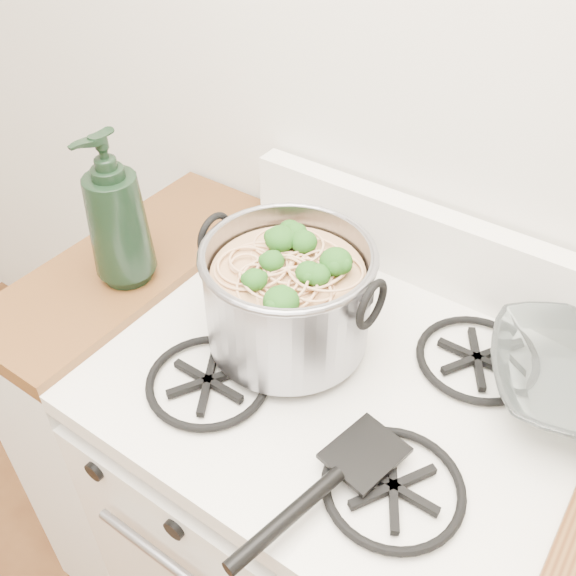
{
  "coord_description": "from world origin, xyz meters",
  "views": [
    {
      "loc": [
        0.34,
        0.62,
        1.71
      ],
      "look_at": [
        -0.12,
        1.27,
        1.03
      ],
      "focal_mm": 40.0,
      "sensor_mm": 36.0,
      "label": 1
    }
  ],
  "objects_px": {
    "gas_range": "(331,520)",
    "stock_pot": "(288,297)",
    "bottle": "(115,210)",
    "spatula": "(365,450)"
  },
  "relations": [
    {
      "from": "gas_range",
      "to": "bottle",
      "type": "bearing_deg",
      "value": -175.86
    },
    {
      "from": "stock_pot",
      "to": "bottle",
      "type": "bearing_deg",
      "value": -173.68
    },
    {
      "from": "bottle",
      "to": "gas_range",
      "type": "bearing_deg",
      "value": 9.3
    },
    {
      "from": "gas_range",
      "to": "bottle",
      "type": "xyz_separation_m",
      "value": [
        -0.47,
        -0.03,
        0.63
      ]
    },
    {
      "from": "stock_pot",
      "to": "spatula",
      "type": "xyz_separation_m",
      "value": [
        0.23,
        -0.14,
        -0.08
      ]
    },
    {
      "from": "gas_range",
      "to": "bottle",
      "type": "distance_m",
      "value": 0.79
    },
    {
      "from": "spatula",
      "to": "bottle",
      "type": "bearing_deg",
      "value": -177.82
    },
    {
      "from": "gas_range",
      "to": "stock_pot",
      "type": "distance_m",
      "value": 0.59
    },
    {
      "from": "stock_pot",
      "to": "spatula",
      "type": "height_order",
      "value": "stock_pot"
    },
    {
      "from": "gas_range",
      "to": "bottle",
      "type": "relative_size",
      "value": 3.05
    }
  ]
}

